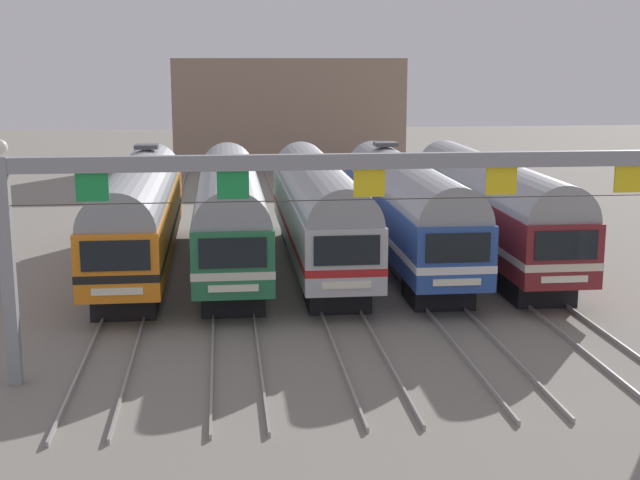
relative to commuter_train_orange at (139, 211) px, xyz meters
name	(u,v)px	position (x,y,z in m)	size (l,w,h in m)	color
ground_plane	(318,267)	(7.74, 0.00, -2.69)	(160.00, 160.00, 0.00)	gray
track_bed	(289,204)	(7.74, 17.00, -2.61)	(16.99, 70.00, 0.15)	gray
commuter_train_orange	(139,211)	(0.00, 0.00, 0.00)	(2.88, 18.06, 5.05)	orange
commuter_train_green	(230,209)	(3.87, 0.00, 0.00)	(2.88, 18.06, 4.77)	#236B42
commuter_train_stainless	(318,207)	(7.74, 0.00, 0.00)	(2.88, 18.06, 4.77)	#B2B5BA
commuter_train_blue	(405,206)	(11.61, 0.00, 0.00)	(2.88, 18.06, 5.05)	#284C9E
commuter_train_maroon	(490,204)	(15.48, 0.00, 0.00)	(2.88, 18.06, 4.77)	maroon
catenary_gantry	(369,197)	(7.74, -13.50, 2.53)	(20.72, 0.44, 6.97)	gray
maintenance_building	(286,111)	(9.24, 39.72, 1.85)	(19.13, 10.00, 9.07)	gray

